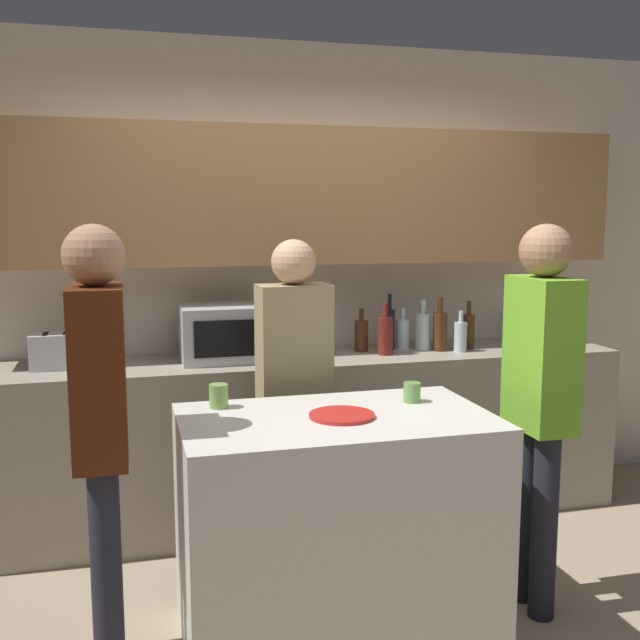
% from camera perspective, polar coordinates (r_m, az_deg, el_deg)
% --- Properties ---
extents(back_wall, '(6.40, 0.40, 2.70)m').
position_cam_1_polar(back_wall, '(4.37, -1.92, 5.59)').
color(back_wall, beige).
rests_on(back_wall, ground_plane).
extents(back_counter, '(3.60, 0.62, 0.94)m').
position_cam_1_polar(back_counter, '(4.29, -1.02, -8.96)').
color(back_counter, gray).
rests_on(back_counter, ground_plane).
extents(kitchen_island, '(1.24, 0.74, 0.93)m').
position_cam_1_polar(kitchen_island, '(3.15, 1.22, -15.51)').
color(kitchen_island, beige).
rests_on(kitchen_island, ground_plane).
extents(microwave, '(0.52, 0.39, 0.30)m').
position_cam_1_polar(microwave, '(4.08, -6.97, -0.96)').
color(microwave, '#B7BABC').
rests_on(microwave, back_counter).
extents(toaster, '(0.26, 0.16, 0.18)m').
position_cam_1_polar(toaster, '(4.07, -19.43, -2.25)').
color(toaster, silver).
rests_on(toaster, back_counter).
extents(potted_plant, '(0.14, 0.14, 0.40)m').
position_cam_1_polar(potted_plant, '(4.67, 15.24, 0.54)').
color(potted_plant, '#333D4C').
rests_on(potted_plant, back_counter).
extents(bottle_0, '(0.08, 0.08, 0.25)m').
position_cam_1_polar(bottle_0, '(4.33, 3.17, -1.13)').
color(bottle_0, '#472814').
rests_on(bottle_0, back_counter).
extents(bottle_1, '(0.09, 0.09, 0.29)m').
position_cam_1_polar(bottle_1, '(4.23, 5.00, -1.14)').
color(bottle_1, maroon).
rests_on(bottle_1, back_counter).
extents(bottle_2, '(0.06, 0.06, 0.33)m').
position_cam_1_polar(bottle_2, '(4.38, 5.31, -0.64)').
color(bottle_2, black).
rests_on(bottle_2, back_counter).
extents(bottle_3, '(0.08, 0.08, 0.24)m').
position_cam_1_polar(bottle_3, '(4.43, 6.32, -1.00)').
color(bottle_3, silver).
rests_on(bottle_3, back_counter).
extents(bottle_4, '(0.09, 0.09, 0.29)m').
position_cam_1_polar(bottle_4, '(4.40, 7.86, -0.81)').
color(bottle_4, silver).
rests_on(bottle_4, back_counter).
extents(bottle_5, '(0.08, 0.08, 0.31)m').
position_cam_1_polar(bottle_5, '(4.39, 9.13, -0.79)').
color(bottle_5, '#472814').
rests_on(bottle_5, back_counter).
extents(bottle_6, '(0.07, 0.07, 0.24)m').
position_cam_1_polar(bottle_6, '(4.39, 10.66, -1.20)').
color(bottle_6, silver).
rests_on(bottle_6, back_counter).
extents(bottle_7, '(0.07, 0.07, 0.28)m').
position_cam_1_polar(bottle_7, '(4.49, 11.24, -0.77)').
color(bottle_7, '#472814').
rests_on(bottle_7, back_counter).
extents(plate_on_island, '(0.26, 0.26, 0.01)m').
position_cam_1_polar(plate_on_island, '(2.97, 1.68, -7.28)').
color(plate_on_island, red).
rests_on(plate_on_island, kitchen_island).
extents(cup_0, '(0.08, 0.08, 0.10)m').
position_cam_1_polar(cup_0, '(3.13, -7.73, -5.77)').
color(cup_0, '#74A84D').
rests_on(cup_0, kitchen_island).
extents(cup_1, '(0.07, 0.07, 0.08)m').
position_cam_1_polar(cup_1, '(3.22, 7.02, -5.49)').
color(cup_1, '#659B4B').
rests_on(cup_1, kitchen_island).
extents(person_left, '(0.22, 0.34, 1.69)m').
position_cam_1_polar(person_left, '(3.32, 16.44, -4.77)').
color(person_left, black).
rests_on(person_left, ground_plane).
extents(person_center, '(0.35, 0.21, 1.61)m').
position_cam_1_polar(person_center, '(3.57, -1.98, -4.41)').
color(person_center, black).
rests_on(person_center, ground_plane).
extents(person_right, '(0.22, 0.34, 1.69)m').
position_cam_1_polar(person_right, '(2.87, -16.41, -6.68)').
color(person_right, black).
rests_on(person_right, ground_plane).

